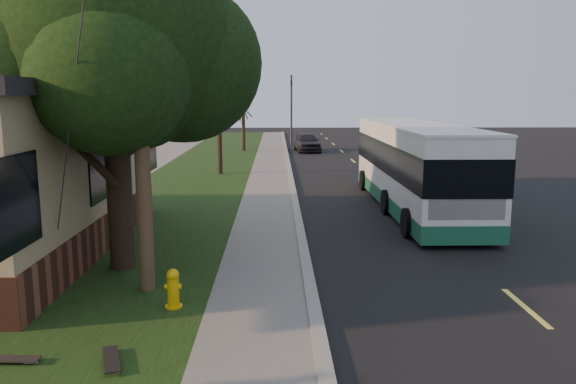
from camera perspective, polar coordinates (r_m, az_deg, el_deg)
The scene contains 15 objects.
ground at distance 10.72m, azimuth 2.61°, elevation -11.85°, with size 120.00×120.00×0.00m, color black.
road at distance 20.86m, azimuth 11.80°, elevation -1.32°, with size 8.00×80.00×0.01m, color black.
curb at distance 20.33m, azimuth 0.75°, elevation -1.24°, with size 0.25×80.00×0.12m, color gray.
sidewalk at distance 20.32m, azimuth -2.07°, elevation -1.31°, with size 2.00×80.00×0.08m, color slate.
grass_verge at distance 20.67m, azimuth -11.82°, elevation -1.33°, with size 5.00×80.00×0.07m, color black.
fire_hydrant at distance 10.72m, azimuth -11.59°, elevation -9.58°, with size 0.32×0.32×0.74m.
utility_pole at distance 11.26m, azimuth -15.04°, elevation 12.93°, with size 2.86×3.21×9.07m.
leafy_tree at distance 13.12m, azimuth -17.18°, elevation 14.69°, with size 6.30×6.00×7.80m.
bare_tree_near at distance 28.14m, azimuth -6.99°, elevation 6.06°, with size 1.38×1.21×4.31m.
bare_tree_far at distance 40.05m, azimuth -4.55°, elevation 6.98°, with size 1.38×1.21×4.03m.
traffic_signal at distance 43.96m, azimuth 0.34°, elevation 8.77°, with size 0.18×0.22×5.50m.
transit_bus at distance 20.02m, azimuth 12.78°, elevation 2.77°, with size 2.53×10.99×2.98m.
skateboard_main at distance 8.96m, azimuth -17.51°, elevation -15.92°, with size 0.49×0.90×0.08m.
skateboard_spare at distance 9.50m, azimuth -26.32°, elevation -15.00°, with size 0.84×0.24×0.08m.
distant_car at distance 40.02m, azimuth 1.93°, elevation 5.10°, with size 1.60×3.99×1.36m, color black.
Camera 1 is at (-0.69, -9.94, 3.95)m, focal length 35.00 mm.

